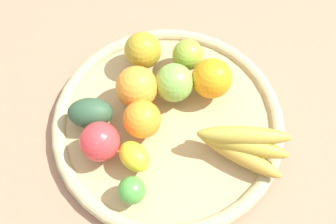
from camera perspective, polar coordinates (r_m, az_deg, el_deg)
name	(u,v)px	position (r m, az deg, el deg)	size (l,w,h in m)	color
ground_plane	(168,124)	(0.76, 0.00, -1.88)	(2.40, 2.40, 0.00)	#9A6E53
basket	(168,121)	(0.75, 0.00, -1.37)	(0.47, 0.47, 0.03)	tan
lime_0	(132,190)	(0.65, -5.65, -11.96)	(0.05, 0.05, 0.05)	#489637
apple_3	(188,55)	(0.77, 3.06, 8.82)	(0.07, 0.07, 0.07)	#87A432
orange_0	(137,87)	(0.72, -4.87, 3.85)	(0.08, 0.08, 0.08)	orange
banana_bunch	(242,145)	(0.68, 11.31, -4.97)	(0.16, 0.16, 0.06)	#B88E33
orange_2	(212,78)	(0.73, 6.80, 5.20)	(0.08, 0.08, 0.08)	orange
avocado	(90,113)	(0.72, -11.93, -0.15)	(0.09, 0.06, 0.06)	#2D4D32
apple_2	(100,142)	(0.68, -10.51, -4.53)	(0.07, 0.07, 0.07)	red
apple_1	(174,83)	(0.73, 0.95, 4.56)	(0.08, 0.08, 0.08)	#79AC44
lemon_0	(134,156)	(0.67, -5.25, -6.87)	(0.06, 0.05, 0.05)	yellow
apple_0	(143,51)	(0.77, -3.92, 9.46)	(0.08, 0.08, 0.08)	#A88E22
orange_1	(143,121)	(0.69, -3.91, -1.40)	(0.07, 0.07, 0.07)	orange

